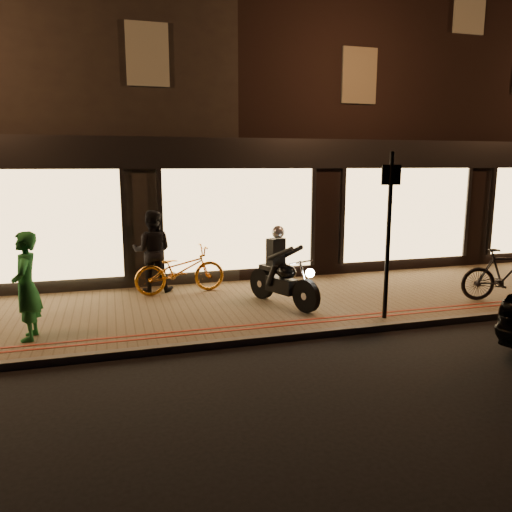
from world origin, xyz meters
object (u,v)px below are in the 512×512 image
(motorcycle, at_px, (282,275))
(sign_post, at_px, (389,227))
(bicycle_gold, at_px, (180,270))
(person_green, at_px, (26,286))

(motorcycle, bearing_deg, sign_post, -64.94)
(bicycle_gold, bearing_deg, motorcycle, -134.45)
(bicycle_gold, height_order, person_green, person_green)
(sign_post, bearing_deg, motorcycle, 138.40)
(motorcycle, height_order, bicycle_gold, motorcycle)
(sign_post, height_order, person_green, sign_post)
(sign_post, relative_size, person_green, 1.71)
(motorcycle, distance_m, sign_post, 2.31)
(motorcycle, xyz_separation_m, sign_post, (1.53, -1.36, 1.06))
(sign_post, distance_m, person_green, 6.18)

